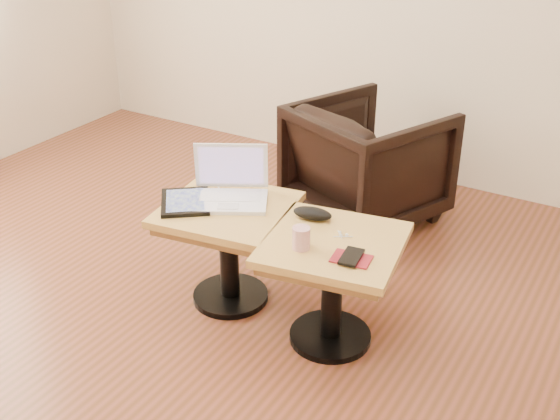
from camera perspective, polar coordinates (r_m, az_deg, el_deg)
The scene contains 11 objects.
room_shell at distance 2.18m, azimuth -12.29°, elevation 14.85°, with size 4.52×4.52×2.71m.
side_table_left at distance 3.00m, azimuth -4.25°, elevation -1.65°, with size 0.58×0.58×0.47m.
side_table_right at distance 2.74m, azimuth 4.33°, elevation -4.61°, with size 0.59×0.59×0.47m.
laptop at distance 2.98m, azimuth -4.08°, elevation 1.68°, with size 0.39×0.36×0.23m.
tablet at distance 2.97m, azimuth -7.71°, elevation 0.67°, with size 0.31×0.32×0.02m.
charging_adapter at distance 3.17m, azimuth -5.47°, elevation 2.62°, with size 0.04×0.04×0.02m, color white.
glasses_case at distance 2.82m, azimuth 2.66°, elevation -0.29°, with size 0.16×0.07×0.05m, color black.
striped_cup at distance 2.61m, azimuth 1.74°, elevation -2.29°, with size 0.07×0.07×0.09m, color #BB4856.
earbuds_tangle at distance 2.72m, azimuth 5.08°, elevation -1.99°, with size 0.07×0.05×0.01m.
phone_on_sleeve at distance 2.57m, azimuth 5.82°, elevation -3.88°, with size 0.16×0.13×0.02m.
armchair at distance 3.74m, azimuth 7.14°, elevation 3.84°, with size 0.68×0.70×0.64m, color black.
Camera 1 is at (1.45, -1.56, 1.80)m, focal length 45.00 mm.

